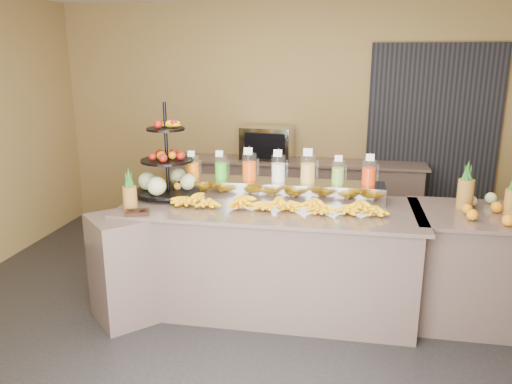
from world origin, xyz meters
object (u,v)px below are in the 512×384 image
(condiment_caddy, at_px, (137,212))
(oven_warmer, at_px, (268,143))
(fruit_stand, at_px, (172,173))
(pitcher_tray, at_px, (278,189))
(banana_heap, at_px, (279,201))
(right_fruit_pile, at_px, (488,205))

(condiment_caddy, bearing_deg, oven_warmer, 73.99)
(oven_warmer, bearing_deg, fruit_stand, -103.76)
(pitcher_tray, distance_m, condiment_caddy, 1.25)
(banana_heap, height_order, fruit_stand, fruit_stand)
(condiment_caddy, xyz_separation_m, right_fruit_pile, (2.75, 0.49, 0.06))
(pitcher_tray, xyz_separation_m, oven_warmer, (-0.36, 1.67, 0.13))
(pitcher_tray, relative_size, oven_warmer, 3.07)
(pitcher_tray, height_order, right_fruit_pile, right_fruit_pile)
(banana_heap, height_order, condiment_caddy, banana_heap)
(banana_heap, relative_size, right_fruit_pile, 3.94)
(pitcher_tray, bearing_deg, right_fruit_pile, -6.88)
(banana_heap, bearing_deg, condiment_caddy, -162.76)
(condiment_caddy, height_order, right_fruit_pile, right_fruit_pile)
(right_fruit_pile, bearing_deg, banana_heap, -174.94)
(pitcher_tray, bearing_deg, condiment_caddy, -146.33)
(condiment_caddy, bearing_deg, banana_heap, 17.24)
(fruit_stand, xyz_separation_m, oven_warmer, (0.58, 1.80, -0.01))
(condiment_caddy, relative_size, right_fruit_pile, 0.40)
(fruit_stand, height_order, oven_warmer, fruit_stand)
(fruit_stand, bearing_deg, right_fruit_pile, -12.56)
(pitcher_tray, bearing_deg, fruit_stand, -172.30)
(fruit_stand, distance_m, oven_warmer, 1.89)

